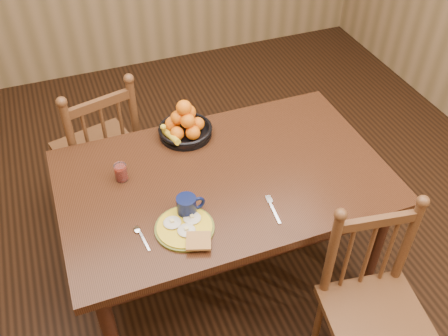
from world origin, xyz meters
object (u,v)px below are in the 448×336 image
object	(u,v)px
dining_table	(224,188)
breakfast_plate	(185,228)
coffee_mug	(188,206)
fruit_bowl	(185,126)
chair_far	(100,151)
chair_near	(373,307)

from	to	relation	value
dining_table	breakfast_plate	distance (m)	0.40
dining_table	coffee_mug	distance (m)	0.33
dining_table	fruit_bowl	world-z (taller)	fruit_bowl
chair_far	coffee_mug	bearing A→B (deg)	92.50
chair_near	fruit_bowl	world-z (taller)	fruit_bowl
coffee_mug	fruit_bowl	xyz separation A→B (m)	(0.16, 0.55, 0.01)
breakfast_plate	coffee_mug	bearing A→B (deg)	65.58
dining_table	coffee_mug	xyz separation A→B (m)	(-0.24, -0.18, 0.14)
chair_far	breakfast_plate	world-z (taller)	chair_far
coffee_mug	chair_far	bearing A→B (deg)	107.10
dining_table	chair_far	bearing A→B (deg)	125.60
dining_table	chair_far	size ratio (longest dim) A/B	1.60
chair_far	chair_near	bearing A→B (deg)	107.93
chair_near	coffee_mug	world-z (taller)	chair_near
breakfast_plate	coffee_mug	world-z (taller)	coffee_mug
breakfast_plate	fruit_bowl	size ratio (longest dim) A/B	1.04
dining_table	coffee_mug	world-z (taller)	coffee_mug
breakfast_plate	coffee_mug	size ratio (longest dim) A/B	2.26
chair_near	dining_table	bearing A→B (deg)	128.22
coffee_mug	fruit_bowl	size ratio (longest dim) A/B	0.46
chair_far	coffee_mug	xyz separation A→B (m)	(0.28, -0.91, 0.31)
chair_near	coffee_mug	bearing A→B (deg)	148.00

